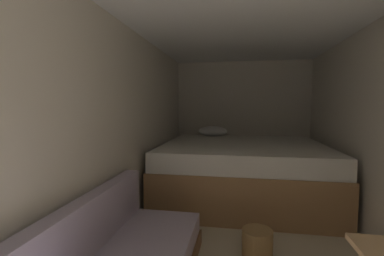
# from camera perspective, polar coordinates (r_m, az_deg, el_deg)

# --- Properties ---
(ground_plane) EXTENTS (7.08, 7.08, 0.00)m
(ground_plane) POSITION_cam_1_polar(r_m,az_deg,el_deg) (2.69, 11.18, -24.68)
(ground_plane) COLOR beige
(wall_back) EXTENTS (2.44, 0.05, 2.11)m
(wall_back) POSITION_cam_1_polar(r_m,az_deg,el_deg) (4.91, 10.66, 1.63)
(wall_back) COLOR beige
(wall_back) RESTS_ON ground
(wall_left) EXTENTS (0.05, 5.08, 2.11)m
(wall_left) POSITION_cam_1_polar(r_m,az_deg,el_deg) (2.61, -15.72, -1.21)
(wall_left) COLOR beige
(wall_left) RESTS_ON ground
(ceiling_slab) EXTENTS (2.44, 5.08, 0.05)m
(ceiling_slab) POSITION_cam_1_polar(r_m,az_deg,el_deg) (2.48, 12.06, 23.87)
(ceiling_slab) COLOR white
(ceiling_slab) RESTS_ON wall_left
(bed) EXTENTS (2.22, 2.04, 0.97)m
(bed) POSITION_cam_1_polar(r_m,az_deg,el_deg) (3.93, 10.69, -8.87)
(bed) COLOR #9E7247
(bed) RESTS_ON ground
(wicker_basket) EXTENTS (0.27, 0.27, 0.24)m
(wicker_basket) POSITION_cam_1_polar(r_m,az_deg,el_deg) (2.59, 13.84, -22.90)
(wicker_basket) COLOR olive
(wicker_basket) RESTS_ON ground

